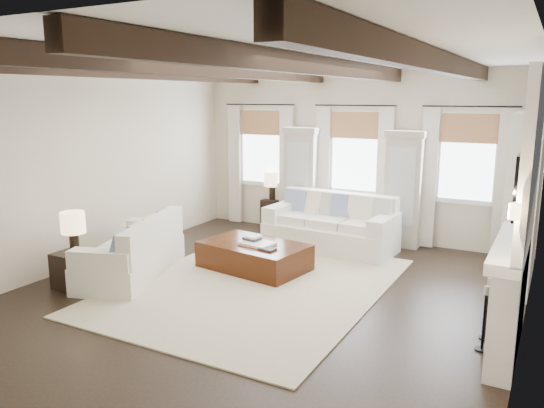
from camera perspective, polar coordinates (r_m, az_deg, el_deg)
The scene contains 16 objects.
ground at distance 7.39m, azimuth -1.44°, elevation -10.07°, with size 7.50×7.50×0.00m, color black.
room_shell at distance 7.40m, azimuth 7.02°, elevation 5.00°, with size 6.54×7.54×3.22m.
area_rug at distance 7.82m, azimuth -1.81°, elevation -8.73°, with size 3.49×4.51×0.02m, color beige.
sofa_back at distance 9.65m, azimuth 6.45°, elevation -2.41°, with size 2.36×1.17×0.99m.
sofa_left at distance 8.43m, azimuth -14.49°, elevation -5.11°, with size 1.55×2.29×0.90m.
ottoman at distance 8.49m, azimuth -1.92°, elevation -5.64°, with size 1.63×1.02×0.43m, color black.
tray at distance 8.34m, azimuth -1.58°, elevation -4.27°, with size 0.50×0.38×0.04m, color white.
book_lower at distance 8.47m, azimuth -2.15°, elevation -3.75°, with size 0.26×0.20×0.04m, color #262628.
book_upper at distance 8.44m, azimuth -2.22°, elevation -3.55°, with size 0.22×0.17×0.03m, color beige.
book_loose at distance 8.06m, azimuth -0.48°, elevation -4.87°, with size 0.24×0.18×0.03m, color #262628.
side_table_front at distance 8.20m, azimuth -20.29°, elevation -6.64°, with size 0.52×0.52×0.52m, color black.
lamp_front at distance 8.03m, azimuth -20.62°, elevation -2.13°, with size 0.34×0.34×0.59m.
side_table_back at distance 11.29m, azimuth 0.03°, elevation -0.91°, with size 0.38×0.38×0.57m, color black.
lamp_back at distance 11.16m, azimuth 0.03°, elevation 2.54°, with size 0.34×0.34×0.59m.
candlestick_near at distance 6.30m, azimuth 21.82°, elevation -11.90°, with size 0.15×0.15×0.73m.
candlestick_far at distance 6.58m, azimuth 22.16°, elevation -10.92°, with size 0.15×0.15×0.73m.
Camera 1 is at (3.44, -5.95, 2.72)m, focal length 35.00 mm.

